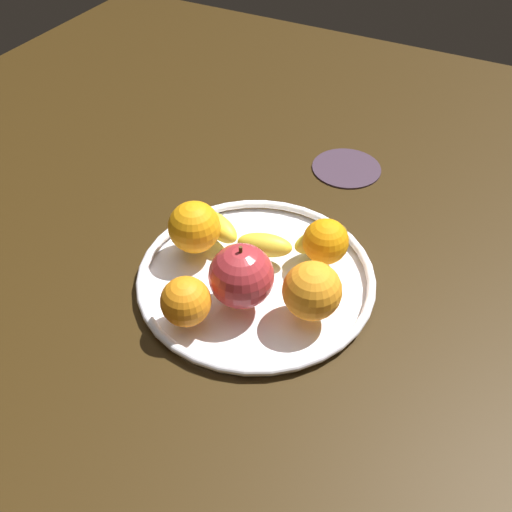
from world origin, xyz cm
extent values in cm
cube|color=black|center=(0.00, 0.00, -2.00)|extent=(168.52, 168.52, 4.00)
cylinder|color=white|center=(0.00, 0.00, 0.30)|extent=(30.84, 30.84, 0.60)
torus|color=white|center=(0.00, 0.00, 1.20)|extent=(32.12, 32.12, 1.20)
ellipsoid|color=yellow|center=(-8.20, 4.15, 3.44)|extent=(8.32, 5.94, 3.29)
ellipsoid|color=yellow|center=(-0.61, 3.74, 3.44)|extent=(8.25, 5.28, 3.29)
ellipsoid|color=yellow|center=(5.59, 8.13, 3.44)|extent=(7.12, 8.13, 3.29)
ellipsoid|color=brown|center=(7.59, 10.93, 3.44)|extent=(3.04, 2.97, 2.30)
sphere|color=#AB2C32|center=(0.57, -5.02, 5.89)|extent=(8.18, 8.18, 8.18)
cylinder|color=#593819|center=(0.57, -5.02, 10.18)|extent=(0.44, 0.44, 1.20)
sphere|color=orange|center=(9.15, -2.90, 5.47)|extent=(7.34, 7.34, 7.34)
sphere|color=orange|center=(-9.79, 0.63, 5.41)|extent=(7.21, 7.21, 7.21)
sphere|color=orange|center=(-3.79, -10.99, 4.90)|extent=(6.20, 6.20, 6.20)
sphere|color=orange|center=(7.03, 6.67, 4.92)|extent=(6.23, 6.23, 6.23)
cylinder|color=#372735|center=(1.44, 30.61, 0.30)|extent=(11.67, 11.67, 0.60)
camera|label=1|loc=(24.52, -47.21, 55.66)|focal=39.67mm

